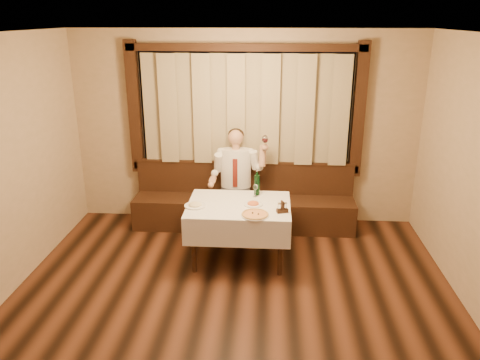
# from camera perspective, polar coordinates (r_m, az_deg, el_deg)

# --- Properties ---
(room) EXTENTS (5.01, 6.01, 2.81)m
(room) POSITION_cam_1_polar(r_m,az_deg,el_deg) (4.86, -0.75, 1.91)
(room) COLOR black
(room) RESTS_ON ground
(banquette) EXTENTS (3.20, 0.61, 0.94)m
(banquette) POSITION_cam_1_polar(r_m,az_deg,el_deg) (6.91, 0.46, -3.12)
(banquette) COLOR black
(banquette) RESTS_ON ground
(dining_table) EXTENTS (1.27, 0.97, 0.76)m
(dining_table) POSITION_cam_1_polar(r_m,az_deg,el_deg) (5.84, -0.13, -3.89)
(dining_table) COLOR black
(dining_table) RESTS_ON ground
(pizza) EXTENTS (0.33, 0.33, 0.04)m
(pizza) POSITION_cam_1_polar(r_m,az_deg,el_deg) (5.46, 1.85, -4.22)
(pizza) COLOR white
(pizza) RESTS_ON dining_table
(pasta_red) EXTENTS (0.23, 0.23, 0.08)m
(pasta_red) POSITION_cam_1_polar(r_m,az_deg,el_deg) (5.76, 1.62, -2.75)
(pasta_red) COLOR white
(pasta_red) RESTS_ON dining_table
(pasta_cream) EXTENTS (0.26, 0.26, 0.09)m
(pasta_cream) POSITION_cam_1_polar(r_m,az_deg,el_deg) (5.74, -5.51, -2.88)
(pasta_cream) COLOR white
(pasta_cream) RESTS_ON dining_table
(green_bottle) EXTENTS (0.07, 0.07, 0.33)m
(green_bottle) POSITION_cam_1_polar(r_m,az_deg,el_deg) (6.05, 2.08, -0.54)
(green_bottle) COLOR #0E4219
(green_bottle) RESTS_ON dining_table
(table_wine_glass) EXTENTS (0.06, 0.06, 0.17)m
(table_wine_glass) POSITION_cam_1_polar(r_m,az_deg,el_deg) (5.98, 1.89, -0.93)
(table_wine_glass) COLOR white
(table_wine_glass) RESTS_ON dining_table
(cruet_caddy) EXTENTS (0.15, 0.11, 0.14)m
(cruet_caddy) POSITION_cam_1_polar(r_m,az_deg,el_deg) (5.56, 5.17, -3.46)
(cruet_caddy) COLOR black
(cruet_caddy) RESTS_ON dining_table
(seated_man) EXTENTS (0.82, 0.61, 1.47)m
(seated_man) POSITION_cam_1_polar(r_m,az_deg,el_deg) (6.64, -0.50, 0.86)
(seated_man) COLOR black
(seated_man) RESTS_ON ground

